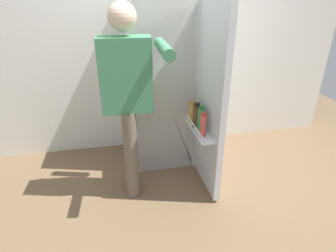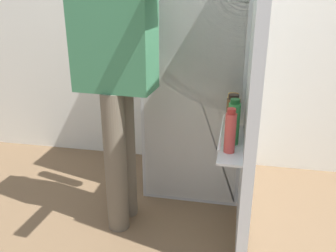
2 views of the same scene
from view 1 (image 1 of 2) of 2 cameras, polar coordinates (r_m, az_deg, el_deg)
The scene contains 4 objects.
ground_plane at distance 2.70m, azimuth 0.45°, elevation -11.81°, with size 6.61×6.61×0.00m, color brown.
kitchen_wall at distance 3.06m, azimuth -3.27°, elevation 19.21°, with size 4.40×0.10×2.61m, color silver.
refrigerator at distance 2.77m, azimuth -1.19°, elevation 8.69°, with size 0.66×1.22×1.68m.
person at distance 2.19m, azimuth -8.28°, elevation 7.25°, with size 0.52×0.72×1.61m.
Camera 1 is at (-0.46, -2.11, 1.63)m, focal length 29.21 mm.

